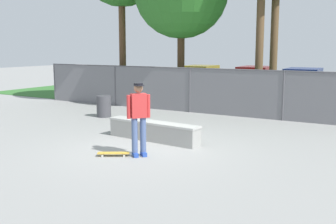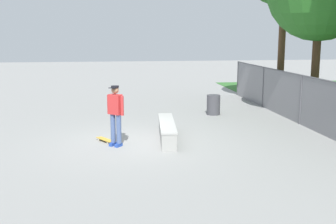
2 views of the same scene
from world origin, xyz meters
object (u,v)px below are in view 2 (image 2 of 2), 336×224
concrete_ledge (167,130)px  skateboarder (116,113)px  skateboard (105,140)px  trash_bin (213,105)px

concrete_ledge → skateboarder: (0.63, -1.64, 0.75)m
skateboarder → skateboard: skateboarder is taller
skateboarder → trash_bin: bearing=137.5°
trash_bin → skateboard: bearing=-48.4°
skateboarder → trash_bin: (-4.54, 4.16, -0.62)m
concrete_ledge → trash_bin: size_ratio=3.70×
skateboarder → concrete_ledge: bearing=111.0°
concrete_ledge → skateboarder: 1.91m
concrete_ledge → skateboard: 1.99m
trash_bin → concrete_ledge: bearing=-32.8°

